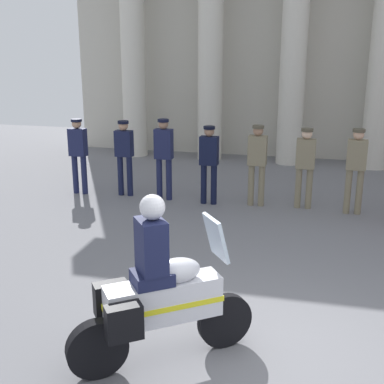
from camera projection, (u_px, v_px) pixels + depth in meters
ground_plane at (274, 356)px, 5.64m from camera, size 28.00×28.00×0.00m
colonnade_backdrop at (339, 26)px, 13.87m from camera, size 15.70×1.56×7.31m
officer_in_row_0 at (78, 150)px, 11.47m from camera, size 0.39×0.24×1.71m
officer_in_row_1 at (124, 152)px, 11.32m from camera, size 0.39×0.24×1.69m
officer_in_row_2 at (164, 153)px, 11.01m from camera, size 0.39×0.24×1.78m
officer_in_row_3 at (209, 159)px, 10.71m from camera, size 0.39×0.24×1.68m
officer_in_row_4 at (257, 159)px, 10.59m from camera, size 0.39×0.24×1.71m
officer_in_row_5 at (305, 162)px, 10.43m from camera, size 0.39×0.24×1.68m
officer_in_row_6 at (356, 164)px, 10.07m from camera, size 0.39×0.24×1.73m
motorcycle_with_rider at (157, 295)px, 5.33m from camera, size 1.76×1.34×1.90m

